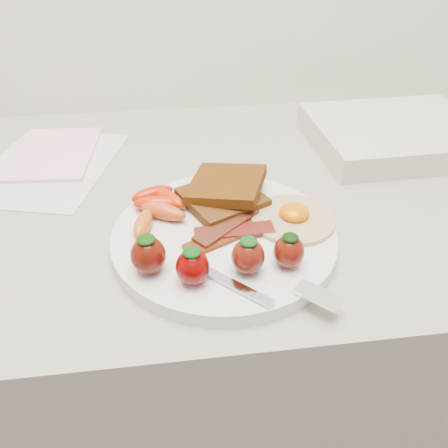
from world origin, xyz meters
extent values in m
cube|color=gray|center=(0.00, 1.70, 0.45)|extent=(2.00, 0.60, 0.90)
cylinder|color=white|center=(0.02, 1.57, 0.91)|extent=(0.27, 0.27, 0.02)
cube|color=black|center=(0.03, 1.62, 0.93)|extent=(0.12, 0.12, 0.01)
cube|color=black|center=(0.03, 1.64, 0.94)|extent=(0.12, 0.12, 0.02)
cylinder|color=beige|center=(0.11, 1.57, 0.92)|extent=(0.10, 0.10, 0.01)
ellipsoid|color=#DC6A00|center=(0.11, 1.58, 0.93)|extent=(0.04, 0.04, 0.02)
cube|color=#38110A|center=(0.02, 1.55, 0.92)|extent=(0.10, 0.06, 0.00)
cube|color=#4F080C|center=(0.03, 1.56, 0.92)|extent=(0.10, 0.03, 0.00)
cube|color=black|center=(0.03, 1.57, 0.92)|extent=(0.09, 0.08, 0.00)
ellipsoid|color=red|center=(-0.06, 1.62, 0.93)|extent=(0.06, 0.03, 0.02)
ellipsoid|color=#C34317|center=(-0.05, 1.60, 0.93)|extent=(0.06, 0.05, 0.02)
ellipsoid|color=#C35617|center=(-0.07, 1.58, 0.93)|extent=(0.03, 0.06, 0.02)
ellipsoid|color=red|center=(-0.04, 1.63, 0.93)|extent=(0.05, 0.06, 0.02)
ellipsoid|color=#BC1E04|center=(-0.06, 1.64, 0.93)|extent=(0.06, 0.04, 0.02)
ellipsoid|color=#4B0C06|center=(-0.07, 1.51, 0.94)|extent=(0.04, 0.04, 0.04)
ellipsoid|color=black|center=(-0.07, 1.51, 0.96)|extent=(0.02, 0.02, 0.01)
ellipsoid|color=#610201|center=(-0.02, 1.48, 0.94)|extent=(0.04, 0.04, 0.04)
ellipsoid|color=#08420A|center=(-0.02, 1.48, 0.96)|extent=(0.02, 0.02, 0.01)
ellipsoid|color=#571309|center=(0.04, 1.49, 0.94)|extent=(0.04, 0.04, 0.04)
ellipsoid|color=#0C420E|center=(0.04, 1.49, 0.96)|extent=(0.02, 0.02, 0.01)
ellipsoid|color=#541007|center=(0.08, 1.50, 0.94)|extent=(0.03, 0.03, 0.04)
ellipsoid|color=black|center=(0.08, 1.50, 0.96)|extent=(0.02, 0.02, 0.01)
cube|color=silver|center=(0.01, 1.48, 0.92)|extent=(0.09, 0.09, 0.00)
cube|color=white|center=(0.10, 1.44, 0.92)|extent=(0.05, 0.05, 0.00)
cube|color=silver|center=(-0.23, 1.79, 0.90)|extent=(0.24, 0.29, 0.00)
cube|color=#FFC9D8|center=(-0.22, 1.82, 0.91)|extent=(0.13, 0.19, 0.01)
cube|color=beige|center=(0.34, 1.79, 0.92)|extent=(0.29, 0.23, 0.04)
camera|label=1|loc=(-0.03, 1.15, 1.24)|focal=35.00mm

